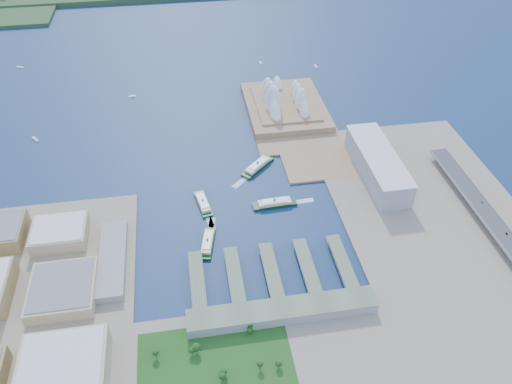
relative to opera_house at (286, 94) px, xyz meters
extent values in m
plane|color=#0F2647|center=(-105.00, -280.00, -32.00)|extent=(3000.00, 3000.00, 0.00)
cube|color=gray|center=(-355.00, -385.00, -30.50)|extent=(220.00, 390.00, 3.00)
cube|color=gray|center=(-105.00, -490.00, -30.50)|extent=(720.00, 180.00, 3.00)
cube|color=gray|center=(135.00, -330.00, -30.50)|extent=(240.00, 500.00, 3.00)
cube|color=#977452|center=(2.50, -20.00, -30.50)|extent=(135.00, 220.00, 3.00)
cube|color=#96969B|center=(90.00, -200.00, -11.50)|extent=(45.00, 155.00, 35.00)
cube|color=gray|center=(-90.00, -415.00, -23.00)|extent=(200.00, 28.00, 12.00)
imported|color=slate|center=(199.00, -351.77, -16.57)|extent=(1.23, 3.54, 1.17)
imported|color=slate|center=(199.00, -292.61, -16.52)|extent=(1.76, 4.32, 1.25)
camera|label=1|loc=(-168.90, -726.25, 407.50)|focal=35.00mm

